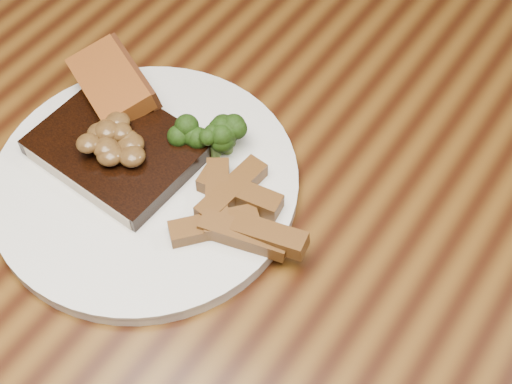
% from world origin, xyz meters
% --- Properties ---
extents(dining_table, '(1.60, 0.90, 0.75)m').
position_xyz_m(dining_table, '(0.00, 0.00, 0.66)').
color(dining_table, '#533210').
rests_on(dining_table, ground).
extents(chair_far, '(0.52, 0.52, 0.86)m').
position_xyz_m(chair_far, '(-0.15, 0.62, 0.47)').
color(chair_far, black).
rests_on(chair_far, ground).
extents(plate, '(0.30, 0.30, 0.01)m').
position_xyz_m(plate, '(-0.10, -0.06, 0.76)').
color(plate, silver).
rests_on(plate, dining_table).
extents(steak, '(0.15, 0.12, 0.02)m').
position_xyz_m(steak, '(-0.14, -0.05, 0.77)').
color(steak, black).
rests_on(steak, plate).
extents(steak_bone, '(0.14, 0.02, 0.02)m').
position_xyz_m(steak_bone, '(-0.14, -0.10, 0.77)').
color(steak_bone, '#C2B196').
rests_on(steak_bone, plate).
extents(mushroom_pile, '(0.07, 0.07, 0.03)m').
position_xyz_m(mushroom_pile, '(-0.14, -0.05, 0.80)').
color(mushroom_pile, brown).
rests_on(mushroom_pile, steak).
extents(garlic_bread, '(0.11, 0.09, 0.02)m').
position_xyz_m(garlic_bread, '(-0.18, -0.00, 0.77)').
color(garlic_bread, brown).
rests_on(garlic_bread, plate).
extents(potato_wedges, '(0.10, 0.10, 0.02)m').
position_xyz_m(potato_wedges, '(-0.02, -0.06, 0.77)').
color(potato_wedges, brown).
rests_on(potato_wedges, plate).
extents(broccoli_cluster, '(0.06, 0.06, 0.04)m').
position_xyz_m(broccoli_cluster, '(-0.06, 0.02, 0.78)').
color(broccoli_cluster, '#1A3B0D').
rests_on(broccoli_cluster, plate).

